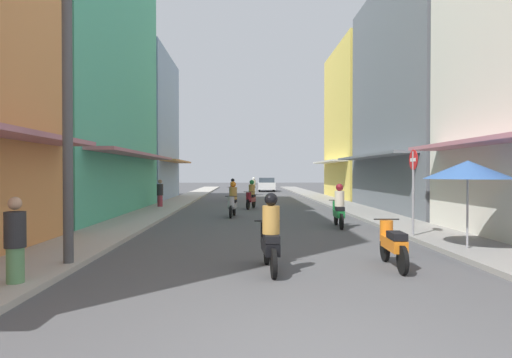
{
  "coord_description": "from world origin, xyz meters",
  "views": [
    {
      "loc": [
        -0.73,
        -4.2,
        1.97
      ],
      "look_at": [
        -0.1,
        18.63,
        1.63
      ],
      "focal_mm": 29.64,
      "sensor_mm": 36.0,
      "label": 1
    }
  ],
  "objects": [
    {
      "name": "building_right_mid",
      "position": [
        9.1,
        16.9,
        5.8
      ],
      "size": [
        7.05,
        10.84,
        11.62
      ],
      "color": "slate",
      "rests_on": "ground"
    },
    {
      "name": "utility_pole",
      "position": [
        -4.34,
        4.54,
        3.33
      ],
      "size": [
        0.2,
        1.2,
        6.51
      ],
      "color": "#4C4C4F",
      "rests_on": "ground"
    },
    {
      "name": "parked_car",
      "position": [
        1.63,
        40.54,
        0.74
      ],
      "size": [
        1.91,
        4.16,
        1.45
      ],
      "color": "silver",
      "rests_on": "ground"
    },
    {
      "name": "building_left_mid",
      "position": [
        -9.1,
        15.57,
        7.65
      ],
      "size": [
        7.05,
        12.49,
        15.32
      ],
      "color": "#4CB28C",
      "rests_on": "ground"
    },
    {
      "name": "sidewalk_left",
      "position": [
        -5.1,
        22.23,
        0.06
      ],
      "size": [
        2.01,
        60.46,
        0.12
      ],
      "primitive_type": "cube",
      "color": "#ADA89E",
      "rests_on": "ground"
    },
    {
      "name": "building_left_far",
      "position": [
        -9.1,
        26.44,
        5.2
      ],
      "size": [
        7.05,
        8.47,
        10.42
      ],
      "color": "#8CA5CC",
      "rests_on": "ground"
    },
    {
      "name": "motorbike_silver",
      "position": [
        -1.25,
        14.64,
        0.7
      ],
      "size": [
        0.55,
        1.81,
        1.58
      ],
      "color": "black",
      "rests_on": "ground"
    },
    {
      "name": "pedestrian_foreground",
      "position": [
        -4.58,
        2.97,
        0.78
      ],
      "size": [
        0.34,
        0.34,
        1.57
      ],
      "color": "#598C59",
      "rests_on": "ground"
    },
    {
      "name": "building_right_far",
      "position": [
        9.1,
        27.38,
        5.66
      ],
      "size": [
        7.05,
        8.83,
        11.32
      ],
      "color": "#EFD159",
      "rests_on": "ground"
    },
    {
      "name": "motorbike_green",
      "position": [
        2.66,
        10.87,
        0.7
      ],
      "size": [
        0.55,
        1.81,
        1.58
      ],
      "color": "black",
      "rests_on": "ground"
    },
    {
      "name": "motorbike_maroon",
      "position": [
        -0.36,
        18.86,
        0.7
      ],
      "size": [
        0.68,
        1.77,
        1.58
      ],
      "color": "black",
      "rests_on": "ground"
    },
    {
      "name": "motorbike_blue",
      "position": [
        -1.57,
        25.31,
        0.7
      ],
      "size": [
        0.62,
        1.79,
        1.58
      ],
      "color": "black",
      "rests_on": "ground"
    },
    {
      "name": "motorbike_white",
      "position": [
        0.1,
        33.25,
        0.7
      ],
      "size": [
        0.55,
        1.81,
        1.58
      ],
      "color": "black",
      "rests_on": "ground"
    },
    {
      "name": "motorbike_orange",
      "position": [
        2.36,
        4.5,
        0.5
      ],
      "size": [
        0.55,
        1.81,
        0.96
      ],
      "color": "black",
      "rests_on": "ground"
    },
    {
      "name": "vendor_umbrella",
      "position": [
        4.73,
        5.97,
        2.04
      ],
      "size": [
        2.07,
        2.07,
        2.27
      ],
      "color": "#99999E",
      "rests_on": "ground"
    },
    {
      "name": "pedestrian_crossing",
      "position": [
        -5.35,
        19.03,
        0.8
      ],
      "size": [
        0.34,
        0.34,
        1.6
      ],
      "color": "#99333F",
      "rests_on": "ground"
    },
    {
      "name": "ground_plane",
      "position": [
        0.0,
        22.23,
        0.0
      ],
      "size": [
        115.42,
        115.42,
        0.0
      ],
      "primitive_type": "plane",
      "color": "#4C4C4F"
    },
    {
      "name": "sidewalk_right",
      "position": [
        5.1,
        22.23,
        0.06
      ],
      "size": [
        2.01,
        60.46,
        0.12
      ],
      "primitive_type": "cube",
      "color": "gray",
      "rests_on": "ground"
    },
    {
      "name": "street_sign_no_entry",
      "position": [
        4.24,
        8.09,
        1.72
      ],
      "size": [
        0.07,
        0.6,
        2.65
      ],
      "color": "gray",
      "rests_on": "ground"
    },
    {
      "name": "motorbike_black",
      "position": [
        -0.22,
        4.19,
        0.7
      ],
      "size": [
        0.55,
        1.81,
        1.58
      ],
      "color": "black",
      "rests_on": "ground"
    }
  ]
}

